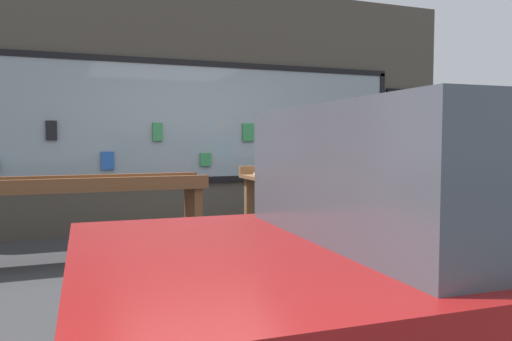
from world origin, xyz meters
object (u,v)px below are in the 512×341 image
(person_browsing, at_px, (324,169))
(small_dog, at_px, (285,231))
(display_table_right, at_px, (349,180))
(display_table_left, at_px, (73,194))

(person_browsing, distance_m, small_dog, 0.85)
(display_table_right, height_order, person_browsing, person_browsing)
(display_table_left, bearing_deg, display_table_right, 0.03)
(small_dog, bearing_deg, display_table_right, -67.17)
(person_browsing, xyz_separation_m, small_dog, (-0.54, -0.17, -0.63))
(display_table_left, height_order, person_browsing, person_browsing)
(display_table_left, height_order, small_dog, display_table_left)
(display_table_right, height_order, small_dog, display_table_right)
(display_table_left, xyz_separation_m, person_browsing, (2.62, -0.48, 0.22))
(display_table_left, distance_m, small_dog, 2.21)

